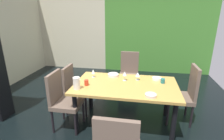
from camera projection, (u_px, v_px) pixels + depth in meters
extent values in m
cube|color=black|center=(99.00, 118.00, 3.25)|extent=(5.58, 5.83, 0.02)
cube|color=beige|center=(71.00, 30.00, 5.78)|extent=(2.31, 0.10, 2.56)
cube|color=#42832F|center=(158.00, 32.00, 5.32)|extent=(3.27, 0.10, 2.56)
cube|color=#BF9446|center=(126.00, 85.00, 2.84)|extent=(1.67, 0.98, 0.04)
cylinder|color=black|center=(90.00, 92.00, 3.45)|extent=(0.07, 0.07, 0.70)
cylinder|color=black|center=(167.00, 98.00, 3.21)|extent=(0.07, 0.07, 0.70)
cylinder|color=black|center=(76.00, 114.00, 2.72)|extent=(0.07, 0.07, 0.70)
cylinder|color=black|center=(174.00, 124.00, 2.48)|extent=(0.07, 0.07, 0.70)
cube|color=brown|center=(129.00, 77.00, 4.02)|extent=(0.44, 0.44, 0.07)
cube|color=brown|center=(130.00, 63.00, 4.12)|extent=(0.42, 0.05, 0.54)
cylinder|color=black|center=(136.00, 90.00, 3.88)|extent=(0.04, 0.04, 0.41)
cylinder|color=black|center=(119.00, 89.00, 3.95)|extent=(0.04, 0.04, 0.41)
cylinder|color=black|center=(137.00, 84.00, 4.24)|extent=(0.04, 0.04, 0.41)
cylinder|color=black|center=(121.00, 83.00, 4.30)|extent=(0.04, 0.04, 0.41)
cube|color=brown|center=(79.00, 90.00, 3.33)|extent=(0.44, 0.44, 0.07)
cube|color=brown|center=(68.00, 78.00, 3.29)|extent=(0.05, 0.42, 0.46)
cylinder|color=black|center=(92.00, 98.00, 3.55)|extent=(0.04, 0.04, 0.41)
cylinder|color=black|center=(86.00, 107.00, 3.19)|extent=(0.04, 0.04, 0.41)
cylinder|color=black|center=(74.00, 96.00, 3.61)|extent=(0.04, 0.04, 0.41)
cylinder|color=black|center=(66.00, 105.00, 3.26)|extent=(0.04, 0.04, 0.41)
cube|color=brown|center=(68.00, 104.00, 2.84)|extent=(0.44, 0.44, 0.07)
cube|color=brown|center=(55.00, 88.00, 2.79)|extent=(0.05, 0.42, 0.52)
cylinder|color=black|center=(83.00, 111.00, 3.06)|extent=(0.04, 0.04, 0.41)
cylinder|color=black|center=(75.00, 124.00, 2.70)|extent=(0.04, 0.04, 0.41)
cylinder|color=black|center=(63.00, 109.00, 3.12)|extent=(0.04, 0.04, 0.41)
cylinder|color=black|center=(53.00, 122.00, 2.77)|extent=(0.04, 0.04, 0.41)
cube|color=brown|center=(179.00, 98.00, 3.03)|extent=(0.44, 0.44, 0.07)
cube|color=brown|center=(194.00, 83.00, 2.90)|extent=(0.05, 0.42, 0.58)
cylinder|color=black|center=(168.00, 115.00, 2.96)|extent=(0.04, 0.04, 0.41)
cylinder|color=black|center=(165.00, 104.00, 3.31)|extent=(0.04, 0.04, 0.41)
cylinder|color=black|center=(191.00, 117.00, 2.89)|extent=(0.04, 0.04, 0.41)
cylinder|color=black|center=(186.00, 105.00, 3.25)|extent=(0.04, 0.04, 0.41)
cylinder|color=silver|center=(93.00, 77.00, 3.15)|extent=(0.06, 0.06, 0.00)
cylinder|color=silver|center=(93.00, 75.00, 3.14)|extent=(0.01, 0.01, 0.06)
cone|color=silver|center=(93.00, 71.00, 3.12)|extent=(0.07, 0.07, 0.08)
cylinder|color=silver|center=(125.00, 80.00, 2.99)|extent=(0.07, 0.07, 0.00)
cylinder|color=silver|center=(125.00, 78.00, 2.98)|extent=(0.01, 0.01, 0.09)
cone|color=silver|center=(125.00, 74.00, 2.96)|extent=(0.07, 0.07, 0.07)
cylinder|color=silver|center=(137.00, 80.00, 3.02)|extent=(0.06, 0.06, 0.00)
cylinder|color=silver|center=(138.00, 78.00, 3.01)|extent=(0.01, 0.01, 0.06)
cone|color=silver|center=(138.00, 74.00, 2.99)|extent=(0.08, 0.08, 0.07)
cylinder|color=white|center=(113.00, 75.00, 3.19)|extent=(0.20, 0.20, 0.05)
cylinder|color=beige|center=(151.00, 95.00, 2.42)|extent=(0.16, 0.16, 0.04)
cylinder|color=white|center=(157.00, 79.00, 3.02)|extent=(0.15, 0.15, 0.04)
cylinder|color=red|center=(86.00, 83.00, 2.78)|extent=(0.07, 0.07, 0.09)
cylinder|color=#216D6E|center=(163.00, 81.00, 2.87)|extent=(0.07, 0.07, 0.08)
cylinder|color=silver|center=(77.00, 83.00, 2.64)|extent=(0.11, 0.11, 0.19)
cone|color=silver|center=(79.00, 79.00, 2.60)|extent=(0.04, 0.04, 0.03)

